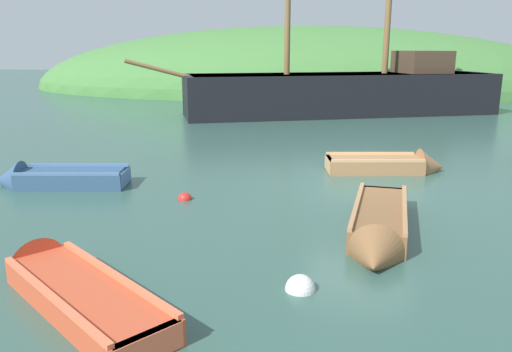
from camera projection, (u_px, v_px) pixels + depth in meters
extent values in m
plane|color=#33564C|center=(361.00, 187.00, 12.44)|extent=(120.00, 120.00, 0.00)
ellipsoid|color=#477F3D|center=(301.00, 88.00, 42.21)|extent=(44.49, 24.25, 9.87)
cube|color=black|center=(340.00, 102.00, 25.63)|extent=(15.80, 8.59, 2.81)
cube|color=#997A51|center=(341.00, 75.00, 25.30)|extent=(15.12, 8.11, 0.10)
cylinder|color=olive|center=(158.00, 69.00, 23.46)|extent=(2.85, 1.17, 0.97)
cube|color=#4C3828|center=(422.00, 62.00, 26.00)|extent=(2.92, 3.13, 1.10)
cube|color=#9E7047|center=(373.00, 167.00, 13.90)|extent=(2.64, 1.40, 0.50)
cone|color=#9E7047|center=(431.00, 167.00, 13.91)|extent=(0.77, 1.08, 1.00)
cube|color=tan|center=(329.00, 164.00, 13.88)|extent=(0.25, 0.96, 0.35)
cube|color=tan|center=(390.00, 160.00, 13.86)|extent=(0.31, 0.99, 0.05)
cube|color=tan|center=(358.00, 160.00, 13.85)|extent=(0.31, 0.99, 0.05)
cube|color=tan|center=(378.00, 161.00, 13.36)|extent=(2.45, 0.42, 0.07)
cube|color=tan|center=(370.00, 153.00, 14.31)|extent=(2.45, 0.42, 0.07)
cube|color=brown|center=(380.00, 220.00, 9.61)|extent=(1.34, 3.14, 0.51)
cone|color=brown|center=(375.00, 259.00, 7.84)|extent=(0.99, 0.85, 0.90)
cube|color=#AE7B4F|center=(382.00, 195.00, 10.97)|extent=(0.86, 0.23, 0.36)
cube|color=#AE7B4F|center=(379.00, 219.00, 9.07)|extent=(0.89, 0.29, 0.05)
cube|color=#AE7B4F|center=(381.00, 202.00, 10.06)|extent=(0.89, 0.29, 0.05)
cube|color=#AE7B4F|center=(357.00, 204.00, 9.65)|extent=(0.47, 2.96, 0.07)
cube|color=#AE7B4F|center=(405.00, 208.00, 9.43)|extent=(0.47, 2.96, 0.07)
cube|color=#C64C2D|center=(86.00, 303.00, 6.57)|extent=(2.99, 2.67, 0.45)
cone|color=#C64C2D|center=(30.00, 259.00, 7.92)|extent=(1.14, 1.17, 0.89)
cube|color=#FF6E48|center=(148.00, 347.00, 5.50)|extent=(0.62, 0.74, 0.32)
cube|color=#FF6E48|center=(67.00, 278.00, 6.91)|extent=(0.68, 0.79, 0.05)
cube|color=#FF6E48|center=(105.00, 307.00, 6.15)|extent=(0.68, 0.79, 0.05)
cube|color=#FF6E48|center=(115.00, 275.00, 6.79)|extent=(2.41, 1.96, 0.07)
cube|color=#FF6E48|center=(51.00, 296.00, 6.22)|extent=(2.41, 1.96, 0.07)
cube|color=#335175|center=(74.00, 181.00, 12.47)|extent=(2.67, 1.36, 0.50)
cone|color=#335175|center=(9.00, 181.00, 12.47)|extent=(0.77, 1.05, 0.98)
cube|color=#4F75A1|center=(124.00, 178.00, 12.44)|extent=(0.24, 0.93, 0.35)
cube|color=#4F75A1|center=(55.00, 173.00, 12.42)|extent=(0.31, 0.96, 0.05)
cube|color=#4F75A1|center=(91.00, 173.00, 12.42)|extent=(0.31, 0.96, 0.05)
cube|color=#4F75A1|center=(79.00, 165.00, 12.86)|extent=(2.49, 0.41, 0.07)
cube|color=#4F75A1|center=(66.00, 174.00, 11.94)|extent=(2.49, 0.41, 0.07)
sphere|color=white|center=(300.00, 290.00, 7.16)|extent=(0.43, 0.43, 0.43)
sphere|color=red|center=(185.00, 199.00, 11.40)|extent=(0.32, 0.32, 0.32)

